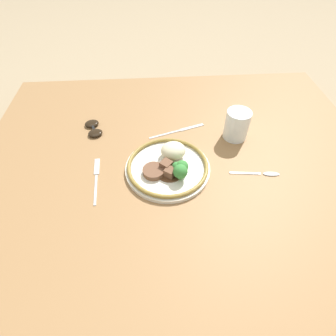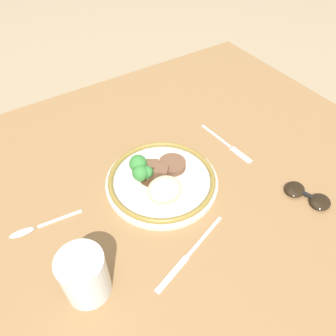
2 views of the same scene
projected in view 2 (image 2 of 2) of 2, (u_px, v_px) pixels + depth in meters
name	position (u px, v px, depth m)	size (l,w,h in m)	color
ground_plane	(158.00, 215.00, 0.76)	(8.00, 8.00, 0.00)	#998466
dining_table	(157.00, 210.00, 0.75)	(1.31, 1.07, 0.04)	olive
plate	(161.00, 180.00, 0.76)	(0.26, 0.26, 0.06)	silver
juice_glass	(85.00, 277.00, 0.57)	(0.08, 0.08, 0.10)	#F4AD19
fork	(230.00, 147.00, 0.86)	(0.02, 0.18, 0.00)	silver
knife	(189.00, 255.00, 0.64)	(0.20, 0.07, 0.00)	silver
spoon	(32.00, 229.00, 0.68)	(0.15, 0.03, 0.01)	silver
sunglasses	(307.00, 195.00, 0.74)	(0.08, 0.11, 0.02)	black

